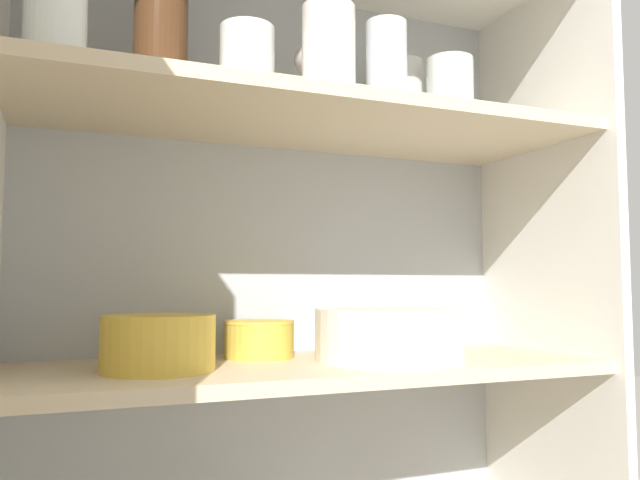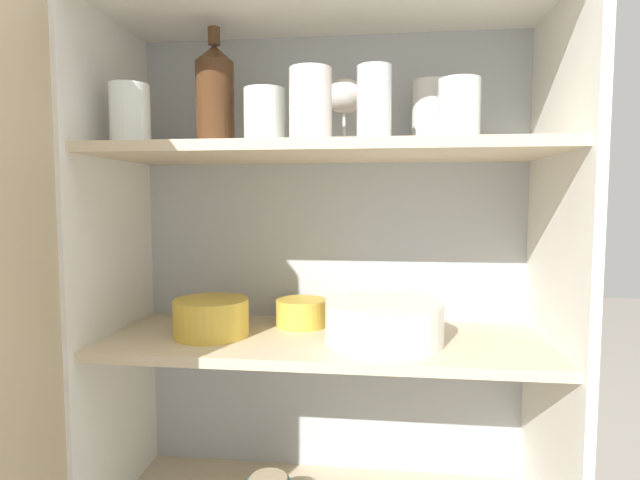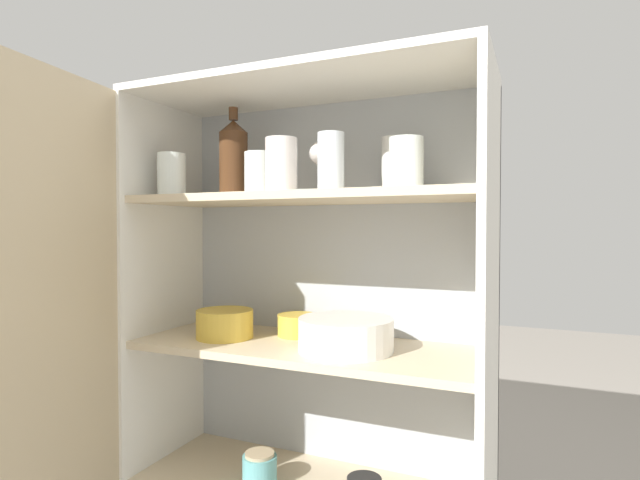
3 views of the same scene
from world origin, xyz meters
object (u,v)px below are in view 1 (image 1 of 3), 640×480
at_px(serving_bowl_small, 259,337).
at_px(plate_stack_white, 389,334).
at_px(mixing_bowl_large, 159,341).
at_px(wine_bottle, 161,31).

bearing_deg(serving_bowl_small, plate_stack_white, -29.61).
xyz_separation_m(mixing_bowl_large, serving_bowl_small, (0.17, 0.10, -0.01)).
bearing_deg(plate_stack_white, wine_bottle, 172.48).
bearing_deg(plate_stack_white, serving_bowl_small, 150.39).
relative_size(plate_stack_white, mixing_bowl_large, 1.51).
height_order(plate_stack_white, mixing_bowl_large, plate_stack_white).
distance_m(wine_bottle, plate_stack_white, 0.58).
xyz_separation_m(wine_bottle, mixing_bowl_large, (-0.00, -0.04, -0.46)).
relative_size(wine_bottle, serving_bowl_small, 2.20).
bearing_deg(wine_bottle, serving_bowl_small, 18.29).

